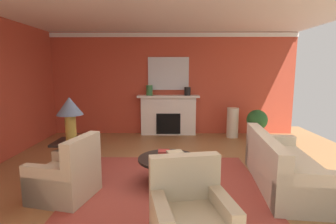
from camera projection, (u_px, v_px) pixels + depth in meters
ground_plane at (166, 178)px, 4.69m from camera, size 8.87×8.87×0.00m
wall_fireplace at (168, 84)px, 7.88m from camera, size 7.43×0.12×2.98m
ceiling_panel at (166, 4)px, 4.52m from camera, size 7.43×7.40×0.06m
crown_moulding at (168, 35)px, 7.58m from camera, size 7.43×0.08×0.12m
area_rug at (168, 183)px, 4.47m from camera, size 3.04×2.63×0.01m
fireplace at (168, 116)px, 7.81m from camera, size 1.80×0.35×1.17m
mantel_mirror at (168, 74)px, 7.74m from camera, size 1.19×0.04×0.95m
sofa at (283, 168)px, 4.33m from camera, size 1.10×2.18×0.85m
armchair_near_window at (67, 178)px, 3.93m from camera, size 0.96×0.96×0.95m
armchair_facing_fireplace at (191, 222)px, 2.79m from camera, size 0.94×0.94×0.95m
coffee_table at (168, 164)px, 4.42m from camera, size 1.00×1.00×0.45m
side_table at (73, 158)px, 4.55m from camera, size 0.56×0.56×0.70m
table_lamp at (70, 110)px, 4.43m from camera, size 0.44×0.44×0.75m
vase_mantel_right at (187, 91)px, 7.65m from camera, size 0.18×0.18×0.24m
vase_tall_corner at (233, 123)px, 7.52m from camera, size 0.33×0.33×0.85m
vase_mantel_left at (149, 90)px, 7.65m from camera, size 0.19×0.19×0.30m
book_red_cover at (171, 160)px, 4.23m from camera, size 0.24×0.22×0.05m
book_art_folio at (164, 152)px, 4.45m from camera, size 0.19×0.20×0.06m
book_small_novel at (175, 152)px, 4.29m from camera, size 0.30×0.26×0.03m
potted_plant at (257, 122)px, 7.23m from camera, size 0.56×0.56×0.83m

